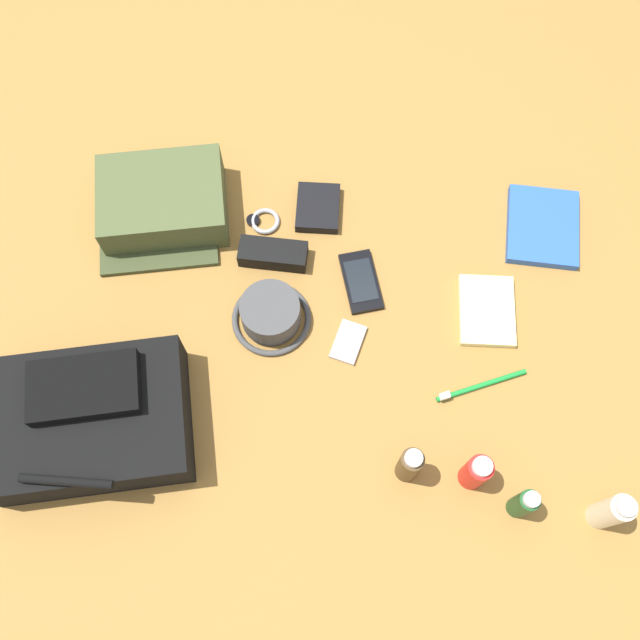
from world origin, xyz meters
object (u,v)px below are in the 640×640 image
Objects in this scene: wristwatch at (263,221)px; sunglasses_case at (273,254)px; lotion_bottle at (611,512)px; backpack at (90,419)px; wallet at (318,208)px; shampoo_bottle at (524,504)px; paperback_novel at (543,227)px; media_player at (348,342)px; bucket_hat at (271,314)px; toiletry_pouch at (163,203)px; notepad at (487,311)px; toothbrush at (477,387)px; sunscreen_spray at (476,472)px; cell_phone at (361,282)px; cologne_bottle at (410,465)px.

wristwatch is 0.51× the size of sunglasses_case.
wristwatch is at bearing -39.83° from lotion_bottle.
lotion_bottle reaches higher than wristwatch.
wallet is (-0.38, -0.50, -0.05)m from backpack.
lotion_bottle is 1.21× the size of shampoo_bottle.
paperback_novel reaches higher than media_player.
bucket_hat is at bearing -13.59° from media_player.
notepad is (-0.68, 0.18, -0.04)m from toiletry_pouch.
shampoo_bottle reaches higher than wristwatch.
toothbrush is 1.17× the size of notepad.
toiletry_pouch is at bearing -32.72° from lotion_bottle.
wristwatch is at bearing 17.20° from wallet.
backpack is 0.99m from paperback_novel.
toiletry_pouch is 0.80m from paperback_novel.
backpack is at bearing 82.37° from toiletry_pouch.
notepad is (-0.03, -0.34, -0.05)m from sunscreen_spray.
paperback_novel is at bearing -177.31° from wristwatch.
wallet is at bearing -46.90° from lotion_bottle.
notepad is (-0.47, 0.17, 0.00)m from wristwatch.
notepad is at bearing -158.60° from backpack.
sunscreen_spray reaches higher than sunglasses_case.
shampoo_bottle is 0.69m from sunglasses_case.
wallet is at bearing -58.21° from cell_phone.
backpack is 0.80m from shampoo_bottle.
backpack is 3.43× the size of shampoo_bottle.
cologne_bottle is 0.37m from notepad.
wallet is (0.41, -0.59, -0.04)m from shampoo_bottle.
bucket_hat reaches higher than paperback_novel.
lotion_bottle is at bearing 136.49° from cell_phone.
lotion_bottle is 0.95× the size of notepad.
toothbrush is at bearing -127.45° from cologne_bottle.
sunscreen_spray is (-0.71, 0.04, -0.00)m from backpack.
toiletry_pouch is 1.63× the size of toothbrush.
shampoo_bottle is 0.72m from wallet.
media_player is 1.34× the size of wristwatch.
paperback_novel is 1.06× the size of toothbrush.
toiletry_pouch is at bearing -33.09° from media_player.
toothbrush is at bearing -169.79° from backpack.
wristwatch is (0.59, 0.03, -0.00)m from paperback_novel.
toothbrush is at bearing 68.86° from paperback_novel.
lotion_bottle reaches higher than media_player.
media_player is (0.39, 0.29, -0.00)m from paperback_novel.
bucket_hat is 0.27m from wallet.
bucket_hat is 1.33× the size of sunscreen_spray.
paperback_novel reaches higher than cell_phone.
wallet is 0.73× the size of notepad.
sunscreen_spray is 0.80× the size of notepad.
paperback_novel is (0.08, -0.59, -0.06)m from lotion_bottle.
backpack is at bearing 19.86° from notepad.
bucket_hat is 0.22m from wristwatch.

